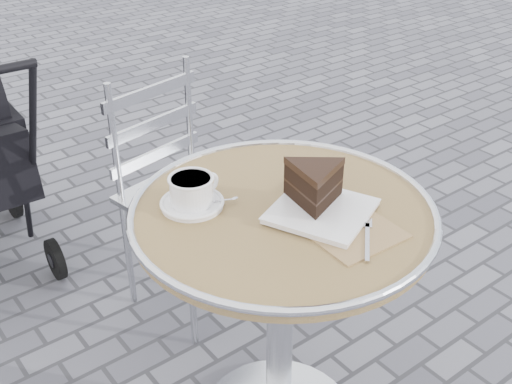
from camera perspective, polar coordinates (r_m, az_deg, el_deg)
cafe_table at (r=1.58m, az=2.28°, el=-6.64°), size 0.72×0.72×0.74m
cappuccino_set at (r=1.49m, az=-5.68°, el=-0.10°), size 0.16×0.15×0.07m
cake_plate_set at (r=1.46m, az=5.46°, el=0.14°), size 0.27×0.35×0.11m
bistro_chair at (r=2.14m, az=-7.60°, el=2.31°), size 0.44×0.44×0.83m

